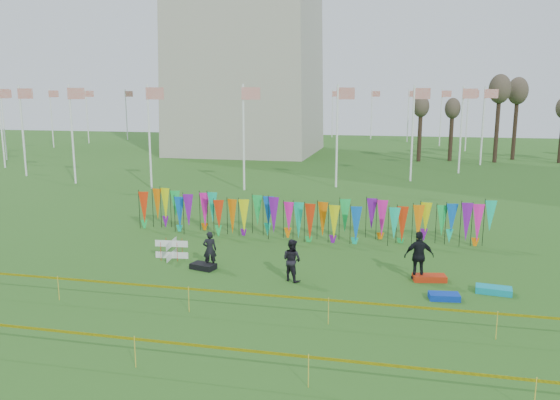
% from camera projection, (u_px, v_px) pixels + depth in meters
% --- Properties ---
extents(ground, '(160.00, 160.00, 0.00)m').
position_uv_depth(ground, '(261.00, 290.00, 20.47)').
color(ground, '#285818').
rests_on(ground, ground).
extents(flagpole_ring, '(57.40, 56.16, 8.00)m').
position_uv_depth(flagpole_ring, '(248.00, 120.00, 68.68)').
color(flagpole_ring, white).
rests_on(flagpole_ring, ground).
extents(banner_row, '(18.64, 0.64, 2.09)m').
position_uv_depth(banner_row, '(305.00, 215.00, 27.72)').
color(banner_row, black).
rests_on(banner_row, ground).
extents(caution_tape_near, '(26.00, 0.02, 0.90)m').
position_uv_depth(caution_tape_near, '(236.00, 294.00, 17.96)').
color(caution_tape_near, '#E4D404').
rests_on(caution_tape_near, ground).
extents(caution_tape_far, '(26.00, 0.02, 0.90)m').
position_uv_depth(caution_tape_far, '(192.00, 346.00, 14.21)').
color(caution_tape_far, '#E4D404').
rests_on(caution_tape_far, ground).
extents(box_kite, '(0.77, 0.77, 0.85)m').
position_uv_depth(box_kite, '(172.00, 249.00, 24.36)').
color(box_kite, red).
rests_on(box_kite, ground).
extents(person_left, '(0.68, 0.58, 1.58)m').
position_uv_depth(person_left, '(210.00, 250.00, 23.03)').
color(person_left, black).
rests_on(person_left, ground).
extents(person_mid, '(0.96, 0.84, 1.68)m').
position_uv_depth(person_mid, '(292.00, 260.00, 21.40)').
color(person_mid, black).
rests_on(person_mid, ground).
extents(person_right, '(1.26, 0.86, 1.97)m').
position_uv_depth(person_right, '(419.00, 256.00, 21.44)').
color(person_right, black).
rests_on(person_right, ground).
extents(kite_bag_blue, '(1.12, 0.68, 0.22)m').
position_uv_depth(kite_bag_blue, '(444.00, 296.00, 19.55)').
color(kite_bag_blue, '#0B35B6').
rests_on(kite_bag_blue, ground).
extents(kite_bag_red, '(1.36, 0.81, 0.23)m').
position_uv_depth(kite_bag_red, '(429.00, 278.00, 21.52)').
color(kite_bag_red, red).
rests_on(kite_bag_red, ground).
extents(kite_bag_black, '(1.14, 0.84, 0.24)m').
position_uv_depth(kite_bag_black, '(203.00, 266.00, 22.96)').
color(kite_bag_black, black).
rests_on(kite_bag_black, ground).
extents(kite_bag_teal, '(1.33, 0.76, 0.24)m').
position_uv_depth(kite_bag_teal, '(494.00, 290.00, 20.17)').
color(kite_bag_teal, '#0C9AB1').
rests_on(kite_bag_teal, ground).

